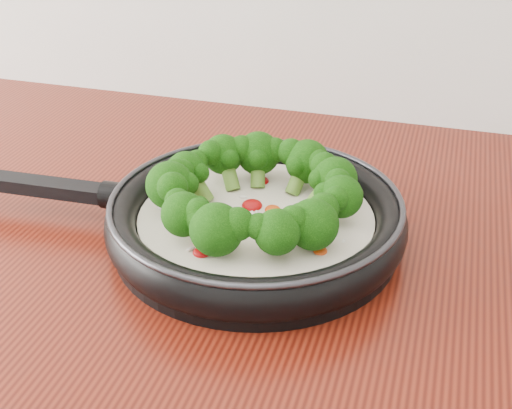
% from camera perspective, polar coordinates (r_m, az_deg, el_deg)
% --- Properties ---
extents(skillet, '(0.55, 0.36, 0.10)m').
position_cam_1_polar(skillet, '(0.78, -0.21, -0.69)').
color(skillet, black).
rests_on(skillet, counter).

